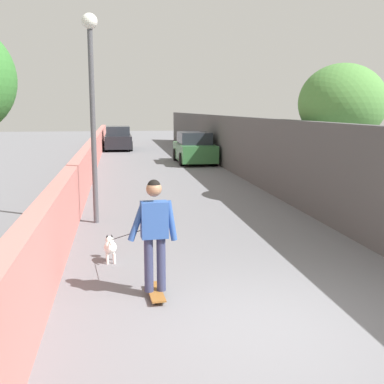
% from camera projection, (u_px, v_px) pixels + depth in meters
% --- Properties ---
extents(ground_plane, '(80.00, 80.00, 0.00)m').
position_uv_depth(ground_plane, '(166.00, 175.00, 19.65)').
color(ground_plane, slate).
extents(wall_left, '(48.00, 0.30, 1.34)m').
position_uv_depth(wall_left, '(87.00, 166.00, 17.14)').
color(wall_left, '#CC726B').
rests_on(wall_left, ground).
extents(fence_right, '(48.00, 0.30, 2.37)m').
position_uv_depth(fence_right, '(252.00, 149.00, 17.96)').
color(fence_right, '#4C4C4C').
rests_on(fence_right, ground).
extents(tree_right_mid, '(2.43, 2.43, 3.93)m').
position_uv_depth(tree_right_mid, '(342.00, 104.00, 13.49)').
color(tree_right_mid, brown).
rests_on(tree_right_mid, ground).
extents(lamp_post, '(0.36, 0.36, 4.79)m').
position_uv_depth(lamp_post, '(92.00, 84.00, 11.00)').
color(lamp_post, '#4C4C51').
rests_on(lamp_post, ground).
extents(skateboard, '(0.81, 0.25, 0.08)m').
position_uv_depth(skateboard, '(155.00, 292.00, 7.00)').
color(skateboard, brown).
rests_on(skateboard, ground).
extents(person_skateboarder, '(0.24, 0.71, 1.63)m').
position_uv_depth(person_skateboarder, '(154.00, 227.00, 6.84)').
color(person_skateboarder, '#333859').
rests_on(person_skateboarder, skateboard).
extents(dog, '(2.02, 0.79, 1.06)m').
position_uv_depth(dog, '(110.00, 247.00, 8.56)').
color(dog, white).
rests_on(dog, ground).
extents(car_near, '(3.98, 1.80, 1.54)m').
position_uv_depth(car_near, '(194.00, 149.00, 24.08)').
color(car_near, '#336B38').
rests_on(car_near, ground).
extents(car_far, '(4.40, 1.80, 1.54)m').
position_uv_depth(car_far, '(118.00, 139.00, 31.98)').
color(car_far, black).
rests_on(car_far, ground).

